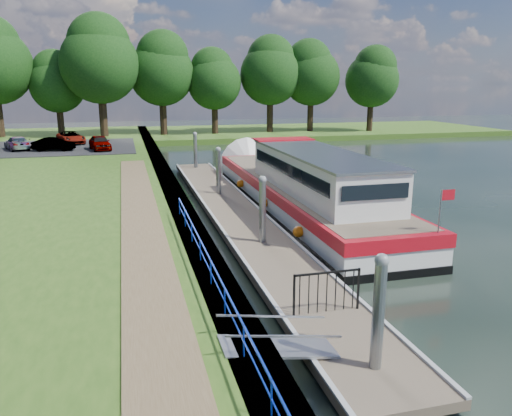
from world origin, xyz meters
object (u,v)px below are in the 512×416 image
object	(u,v)px
pontoon	(237,217)
car_a	(100,143)
barge	(296,186)
car_d	(71,138)
car_c	(17,143)
car_b	(54,144)

from	to	relation	value
pontoon	car_a	world-z (taller)	car_a
pontoon	barge	bearing A→B (deg)	29.01
pontoon	car_d	size ratio (longest dim) A/B	7.25
pontoon	barge	size ratio (longest dim) A/B	1.42
car_c	car_d	size ratio (longest dim) A/B	0.92
car_b	barge	bearing A→B (deg)	-136.27
barge	car_a	world-z (taller)	barge
car_a	car_b	xyz separation A→B (m)	(-3.69, 0.35, -0.07)
car_a	car_d	bearing A→B (deg)	105.45
car_b	car_d	distance (m)	5.10
pontoon	barge	distance (m)	4.21
barge	car_a	distance (m)	22.55
car_b	car_d	xyz separation A→B (m)	(0.92, 5.02, 0.03)
car_b	pontoon	bearing A→B (deg)	-145.81
car_c	car_d	world-z (taller)	car_d
barge	car_b	distance (m)	24.76
pontoon	car_d	distance (m)	29.00
barge	car_d	size ratio (longest dim) A/B	5.11
pontoon	car_c	xyz separation A→B (m)	(-13.65, 23.89, 1.21)
barge	car_c	size ratio (longest dim) A/B	5.54
pontoon	car_c	world-z (taller)	car_c
barge	pontoon	bearing A→B (deg)	-150.99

